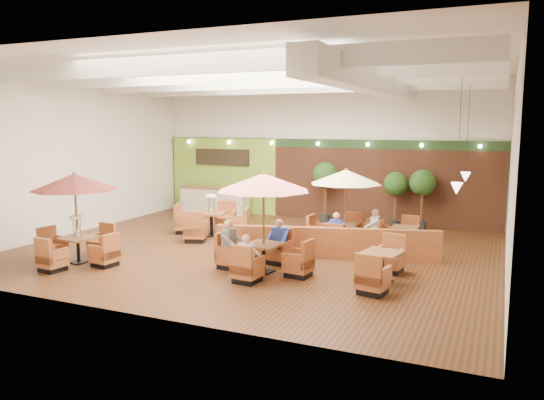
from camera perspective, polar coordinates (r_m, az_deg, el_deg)
The scene contains 17 objects.
room at distance 16.87m, azimuth 0.83°, elevation 7.51°, with size 14.04×14.00×5.52m.
service_counter at distance 22.67m, azimuth -6.21°, elevation -0.09°, with size 3.00×0.75×1.18m.
booth_divider at distance 15.33m, azimuth 5.86°, elevation -4.61°, with size 6.44×0.18×0.89m, color brown.
table_0 at distance 15.47m, azimuth -20.37°, elevation -0.14°, with size 2.53×2.53×2.55m.
table_1 at distance 13.56m, azimuth -0.92°, elevation -0.44°, with size 2.63×2.63×2.64m.
table_2 at distance 16.77m, azimuth 7.92°, elevation 0.80°, with size 2.41×2.41×2.47m.
table_3 at distance 18.38m, azimuth -6.53°, elevation -2.48°, with size 2.94×2.94×1.60m.
table_4 at distance 13.26m, azimuth 11.74°, elevation -7.12°, with size 1.02×2.69×0.97m.
table_5 at distance 16.97m, azimuth 13.20°, elevation -3.95°, with size 1.57×2.33×0.87m.
topiary_0 at distance 20.73m, azimuth 5.78°, elevation 2.41°, with size 1.01×1.01×2.36m.
topiary_1 at distance 20.09m, azimuth 13.17°, elevation 1.46°, with size 0.90×0.90×2.08m.
topiary_2 at distance 19.93m, azimuth 15.88°, elevation 1.56°, with size 0.95×0.95×2.20m.
diner_0 at distance 12.91m, azimuth -2.71°, elevation -5.70°, with size 0.36×0.29×0.74m.
diner_1 at distance 14.61m, azimuth 0.67°, elevation -3.98°, with size 0.38×0.30×0.78m.
diner_2 at distance 14.17m, azimuth -4.47°, elevation -4.28°, with size 0.33×0.42×0.86m.
diner_3 at distance 16.07m, azimuth 6.97°, elevation -2.96°, with size 0.38×0.31×0.75m.
diner_4 at distance 16.70m, azimuth 10.83°, elevation -2.58°, with size 0.32×0.39×0.78m.
Camera 1 is at (6.82, -14.32, 3.84)m, focal length 35.00 mm.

